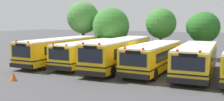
# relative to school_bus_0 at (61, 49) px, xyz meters

# --- Properties ---
(ground_plane) EXTENTS (160.00, 160.00, 0.00)m
(ground_plane) POSITION_rel_school_bus_0_xyz_m (8.41, -0.09, -1.41)
(ground_plane) COLOR #424244
(school_bus_0) EXTENTS (2.77, 11.08, 2.68)m
(school_bus_0) POSITION_rel_school_bus_0_xyz_m (0.00, 0.00, 0.00)
(school_bus_0) COLOR yellow
(school_bus_0) RESTS_ON ground_plane
(school_bus_1) EXTENTS (2.62, 10.01, 2.50)m
(school_bus_1) POSITION_rel_school_bus_0_xyz_m (3.41, 0.08, -0.09)
(school_bus_1) COLOR yellow
(school_bus_1) RESTS_ON ground_plane
(school_bus_2) EXTENTS (2.80, 11.46, 2.80)m
(school_bus_2) POSITION_rel_school_bus_0_xyz_m (6.64, -0.04, 0.06)
(school_bus_2) COLOR yellow
(school_bus_2) RESTS_ON ground_plane
(school_bus_3) EXTENTS (2.75, 9.72, 2.53)m
(school_bus_3) POSITION_rel_school_bus_0_xyz_m (10.00, -0.32, -0.08)
(school_bus_3) COLOR yellow
(school_bus_3) RESTS_ON ground_plane
(school_bus_4) EXTENTS (2.86, 9.97, 2.54)m
(school_bus_4) POSITION_rel_school_bus_0_xyz_m (13.48, -0.22, -0.07)
(school_bus_4) COLOR yellow
(school_bus_4) RESTS_ON ground_plane
(tree_0) EXTENTS (4.16, 4.16, 6.82)m
(tree_0) POSITION_rel_school_bus_0_xyz_m (-1.96, 7.43, 3.42)
(tree_0) COLOR #4C3823
(tree_0) RESTS_ON ground_plane
(tree_1) EXTENTS (4.52, 4.52, 5.96)m
(tree_1) POSITION_rel_school_bus_0_xyz_m (2.35, 6.95, 2.25)
(tree_1) COLOR #4C3823
(tree_1) RESTS_ON ground_plane
(tree_2) EXTENTS (3.57, 3.57, 5.83)m
(tree_2) POSITION_rel_school_bus_0_xyz_m (8.16, 8.42, 2.71)
(tree_2) COLOR #4C3823
(tree_2) RESTS_ON ground_plane
(tree_3) EXTENTS (3.76, 3.55, 5.38)m
(tree_3) POSITION_rel_school_bus_0_xyz_m (12.66, 9.22, 2.20)
(tree_3) COLOR #4C3823
(tree_3) RESTS_ON ground_plane
(traffic_cone) EXTENTS (0.50, 0.50, 0.65)m
(traffic_cone) POSITION_rel_school_bus_0_xyz_m (1.80, -8.12, -1.09)
(traffic_cone) COLOR #EA5914
(traffic_cone) RESTS_ON ground_plane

